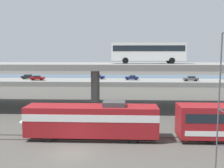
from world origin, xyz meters
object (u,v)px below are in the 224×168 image
at_px(parked_car_1, 191,78).
at_px(parked_car_2, 37,78).
at_px(transit_bus_on_overpass, 148,51).
at_px(parked_car_4, 132,77).
at_px(parked_car_3, 29,77).
at_px(train_locomotive, 85,119).
at_px(parked_car_0, 98,77).

bearing_deg(parked_car_1, parked_car_2, -0.29).
height_order(transit_bus_on_overpass, parked_car_4, transit_bus_on_overpass).
distance_m(transit_bus_on_overpass, parked_car_4, 37.31).
bearing_deg(transit_bus_on_overpass, parked_car_3, -47.39).
distance_m(parked_car_2, parked_car_4, 29.50).
relative_size(transit_bus_on_overpass, parked_car_1, 2.66).
relative_size(parked_car_1, parked_car_2, 1.08).
height_order(train_locomotive, parked_car_2, train_locomotive).
relative_size(train_locomotive, parked_car_0, 3.58).
xyz_separation_m(parked_car_0, parked_car_3, (-22.73, -0.85, 0.00)).
xyz_separation_m(train_locomotive, parked_car_0, (-4.06, 53.99, 0.00)).
relative_size(parked_car_0, parked_car_4, 1.03).
xyz_separation_m(transit_bus_on_overpass, parked_car_1, (16.37, 33.83, -7.64)).
height_order(parked_car_3, parked_car_4, same).
distance_m(transit_bus_on_overpass, parked_car_3, 52.21).
distance_m(train_locomotive, parked_car_0, 54.14).
distance_m(parked_car_1, parked_car_3, 51.51).
bearing_deg(transit_bus_on_overpass, parked_car_4, -88.01).
distance_m(parked_car_1, parked_car_4, 17.84).
height_order(train_locomotive, parked_car_1, train_locomotive).
height_order(parked_car_2, parked_car_3, same).
bearing_deg(train_locomotive, transit_bus_on_overpass, -118.42).
xyz_separation_m(train_locomotive, parked_car_2, (-22.48, 49.19, 0.00)).
xyz_separation_m(parked_car_1, parked_car_4, (-17.63, 2.67, -0.00)).
distance_m(train_locomotive, parked_car_3, 59.50).
height_order(parked_car_2, parked_car_4, same).
distance_m(transit_bus_on_overpass, parked_car_0, 41.46).
xyz_separation_m(parked_car_1, parked_car_2, (-47.04, 0.24, -0.00)).
bearing_deg(parked_car_4, parked_car_0, -12.19).
bearing_deg(parked_car_3, train_locomotive, -63.25).
relative_size(train_locomotive, transit_bus_on_overpass, 1.27).
relative_size(transit_bus_on_overpass, parked_car_2, 2.88).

